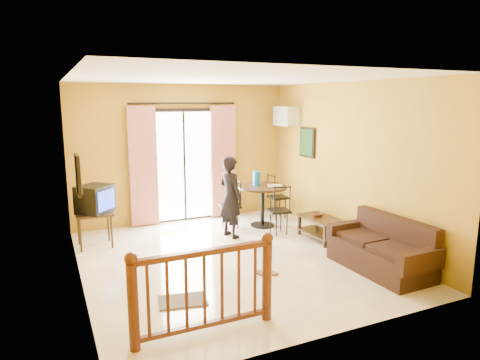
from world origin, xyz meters
name	(u,v)px	position (x,y,z in m)	size (l,w,h in m)	color
ground	(232,259)	(0.00, 0.00, 0.00)	(5.00, 5.00, 0.00)	beige
room_shell	(232,152)	(0.00, 0.00, 1.70)	(5.00, 5.00, 5.00)	white
balcony_door	(184,164)	(0.00, 2.43, 1.19)	(2.25, 0.14, 2.46)	black
tv_table	(94,217)	(-1.90, 1.53, 0.52)	(0.60, 0.50, 0.60)	black
television	(95,199)	(-1.87, 1.53, 0.84)	(0.70, 0.70, 0.47)	black
picture_left	(78,175)	(-2.22, -0.20, 1.55)	(0.05, 0.42, 0.52)	black
dining_table	(262,194)	(1.28, 1.42, 0.65)	(0.98, 0.98, 0.81)	black
water_jug	(257,178)	(1.21, 1.53, 0.96)	(0.15, 0.15, 0.28)	blue
serving_tray	(275,185)	(1.50, 1.32, 0.82)	(0.28, 0.18, 0.02)	white
dining_chairs	(262,226)	(1.27, 1.39, 0.00)	(1.66, 1.42, 0.95)	black
air_conditioner	(286,116)	(2.09, 1.95, 2.15)	(0.31, 0.60, 0.40)	white
botanical_print	(307,142)	(2.22, 1.30, 1.65)	(0.05, 0.50, 0.60)	black
coffee_table	(321,225)	(1.85, 0.22, 0.27)	(0.50, 0.91, 0.40)	black
bowl	(318,214)	(1.85, 0.34, 0.44)	(0.21, 0.21, 0.07)	brown
sofa	(383,251)	(1.85, -1.32, 0.29)	(0.80, 1.66, 0.79)	black
standing_person	(231,197)	(0.43, 1.06, 0.75)	(0.55, 0.36, 1.49)	black
stair_balustrade	(204,284)	(-1.15, -1.90, 0.56)	(1.63, 0.13, 1.04)	#471E0F
doormat	(183,301)	(-1.15, -1.08, 0.01)	(0.60, 0.40, 0.02)	#544B43
sandals	(266,273)	(0.21, -0.75, 0.01)	(0.30, 0.27, 0.03)	brown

